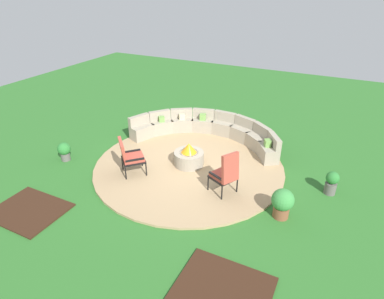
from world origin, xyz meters
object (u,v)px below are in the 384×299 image
(curved_stone_bench, at_px, (208,130))
(potted_plant_0, at_px, (332,182))
(fire_pit, at_px, (189,156))
(potted_plant_2, at_px, (282,202))
(potted_plant_1, at_px, (64,151))
(lounge_chair_front_left, at_px, (130,156))
(lounge_chair_front_right, at_px, (226,173))

(curved_stone_bench, xyz_separation_m, potted_plant_0, (3.99, -1.42, -0.03))
(fire_pit, height_order, potted_plant_2, fire_pit)
(potted_plant_0, bearing_deg, fire_pit, -174.12)
(potted_plant_1, bearing_deg, lounge_chair_front_left, 4.97)
(fire_pit, xyz_separation_m, lounge_chair_front_left, (-1.22, -1.13, 0.28))
(potted_plant_0, distance_m, potted_plant_2, 1.73)
(fire_pit, bearing_deg, potted_plant_1, -159.16)
(curved_stone_bench, height_order, lounge_chair_front_left, lounge_chair_front_left)
(lounge_chair_front_left, bearing_deg, potted_plant_2, 44.72)
(lounge_chair_front_right, relative_size, potted_plant_0, 1.87)
(fire_pit, xyz_separation_m, potted_plant_1, (-3.47, -1.32, 0.00))
(lounge_chair_front_right, height_order, potted_plant_2, lounge_chair_front_right)
(curved_stone_bench, distance_m, potted_plant_1, 4.54)
(potted_plant_0, height_order, potted_plant_1, potted_plant_0)
(lounge_chair_front_right, xyz_separation_m, potted_plant_1, (-4.91, -0.48, -0.32))
(lounge_chair_front_left, relative_size, potted_plant_2, 1.46)
(curved_stone_bench, xyz_separation_m, lounge_chair_front_right, (1.63, -2.65, 0.28))
(potted_plant_0, xyz_separation_m, potted_plant_2, (-0.91, -1.47, 0.07))
(curved_stone_bench, bearing_deg, potted_plant_1, -136.34)
(potted_plant_1, relative_size, potted_plant_2, 0.78)
(lounge_chair_front_right, relative_size, potted_plant_1, 2.05)
(potted_plant_2, bearing_deg, lounge_chair_front_left, -179.29)
(potted_plant_0, xyz_separation_m, potted_plant_1, (-7.28, -1.71, -0.01))
(fire_pit, bearing_deg, potted_plant_2, -20.37)
(fire_pit, height_order, lounge_chair_front_left, lounge_chair_front_left)
(lounge_chair_front_right, distance_m, potted_plant_2, 1.49)
(lounge_chair_front_left, bearing_deg, potted_plant_0, 60.81)
(lounge_chair_front_right, distance_m, potted_plant_0, 2.68)
(lounge_chair_front_right, bearing_deg, potted_plant_1, 121.31)
(potted_plant_0, bearing_deg, curved_stone_bench, 160.44)
(potted_plant_1, xyz_separation_m, potted_plant_2, (6.37, 0.25, 0.08))
(curved_stone_bench, xyz_separation_m, potted_plant_2, (3.09, -2.89, 0.04))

